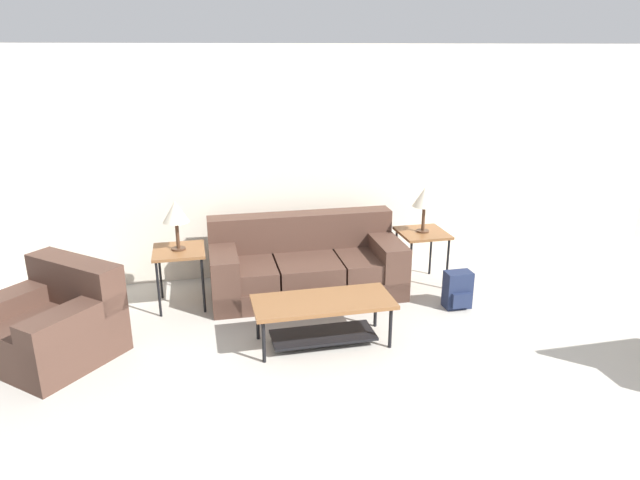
# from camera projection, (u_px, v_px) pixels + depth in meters

# --- Properties ---
(wall_back) EXTENTS (9.01, 0.06, 2.60)m
(wall_back) POSITION_uv_depth(u_px,v_px,m) (316.00, 163.00, 6.56)
(wall_back) COLOR silver
(wall_back) RESTS_ON ground_plane
(couch) EXTENTS (2.06, 0.95, 0.82)m
(couch) POSITION_uv_depth(u_px,v_px,m) (306.00, 267.00, 6.20)
(couch) COLOR #4C3328
(couch) RESTS_ON ground_plane
(armchair) EXTENTS (1.33, 1.33, 0.80)m
(armchair) POSITION_uv_depth(u_px,v_px,m) (53.00, 325.00, 4.91)
(armchair) COLOR #4C3328
(armchair) RESTS_ON ground_plane
(coffee_table) EXTENTS (1.25, 0.54, 0.43)m
(coffee_table) POSITION_uv_depth(u_px,v_px,m) (323.00, 311.00, 5.10)
(coffee_table) COLOR brown
(coffee_table) RESTS_ON ground_plane
(side_table_left) EXTENTS (0.51, 0.54, 0.61)m
(side_table_left) POSITION_uv_depth(u_px,v_px,m) (179.00, 255.00, 5.80)
(side_table_left) COLOR brown
(side_table_left) RESTS_ON ground_plane
(side_table_right) EXTENTS (0.51, 0.54, 0.61)m
(side_table_right) POSITION_uv_depth(u_px,v_px,m) (422.00, 237.00, 6.35)
(side_table_right) COLOR brown
(side_table_right) RESTS_ON ground_plane
(table_lamp_left) EXTENTS (0.26, 0.26, 0.50)m
(table_lamp_left) POSITION_uv_depth(u_px,v_px,m) (176.00, 213.00, 5.65)
(table_lamp_left) COLOR #472D1E
(table_lamp_left) RESTS_ON side_table_left
(table_lamp_right) EXTENTS (0.26, 0.26, 0.50)m
(table_lamp_right) POSITION_uv_depth(u_px,v_px,m) (425.00, 198.00, 6.21)
(table_lamp_right) COLOR #472D1E
(table_lamp_right) RESTS_ON side_table_right
(backpack) EXTENTS (0.27, 0.25, 0.39)m
(backpack) POSITION_uv_depth(u_px,v_px,m) (458.00, 290.00, 5.86)
(backpack) COLOR #1E2847
(backpack) RESTS_ON ground_plane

